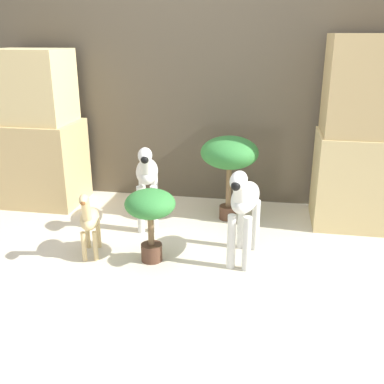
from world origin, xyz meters
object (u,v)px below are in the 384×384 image
(potted_palm_back, at_px, (150,209))
(zebra_right, at_px, (244,203))
(potted_palm_front, at_px, (229,155))
(zebra_left, at_px, (147,176))
(giraffe_figurine, at_px, (89,219))

(potted_palm_back, bearing_deg, zebra_right, 9.75)
(zebra_right, xyz_separation_m, potted_palm_front, (-0.16, 0.67, 0.12))
(potted_palm_front, bearing_deg, zebra_left, -156.91)
(zebra_right, distance_m, potted_palm_back, 0.58)
(giraffe_figurine, xyz_separation_m, potted_palm_back, (0.40, 0.01, 0.09))
(giraffe_figurine, relative_size, potted_palm_back, 1.01)
(zebra_right, bearing_deg, potted_palm_front, 103.39)
(zebra_right, height_order, zebra_left, same)
(zebra_left, bearing_deg, zebra_right, -30.12)
(zebra_right, height_order, giraffe_figurine, zebra_right)
(zebra_right, relative_size, zebra_left, 1.00)
(zebra_right, xyz_separation_m, zebra_left, (-0.73, 0.43, 0.00))
(giraffe_figurine, distance_m, potted_palm_back, 0.42)
(giraffe_figurine, bearing_deg, potted_palm_back, 0.82)
(zebra_left, bearing_deg, potted_palm_front, 23.09)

